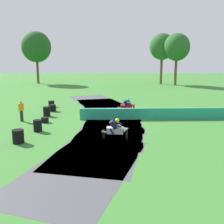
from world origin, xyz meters
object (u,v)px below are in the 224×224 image
object	(u,v)px
motorcycle_chase_red	(127,106)
tire_stack_extra_a	(52,108)
tire_stack_near	(18,136)
tire_stack_extra_b	(51,104)
motorcycle_lead_white	(116,129)
track_marshal	(21,111)
tire_stack_mid_b	(45,120)
tire_stack_far	(47,112)
tire_stack_mid_a	(38,126)
traffic_cone	(171,112)

from	to	relation	value
motorcycle_chase_red	tire_stack_extra_a	xyz separation A→B (m)	(-6.83, 0.65, -0.33)
tire_stack_near	tire_stack_extra_b	size ratio (longest dim) A/B	1.33
motorcycle_lead_white	track_marshal	distance (m)	8.63
tire_stack_near	track_marshal	size ratio (longest dim) A/B	0.49
tire_stack_mid_b	tire_stack_extra_a	distance (m)	4.28
motorcycle_lead_white	track_marshal	bearing A→B (deg)	147.51
motorcycle_lead_white	tire_stack_far	bearing A→B (deg)	131.91
motorcycle_chase_red	motorcycle_lead_white	bearing A→B (deg)	-97.56
tire_stack_mid_a	tire_stack_near	bearing A→B (deg)	-100.37
tire_stack_extra_b	tire_stack_far	bearing A→B (deg)	-82.13
track_marshal	tire_stack_mid_b	bearing A→B (deg)	-11.46
motorcycle_chase_red	track_marshal	distance (m)	8.93
motorcycle_chase_red	track_marshal	bearing A→B (deg)	-158.74
tire_stack_near	traffic_cone	size ratio (longest dim) A/B	1.82
tire_stack_mid_b	tire_stack_extra_b	xyz separation A→B (m)	(-0.97, 6.42, 0.10)
motorcycle_chase_red	tire_stack_mid_b	world-z (taller)	motorcycle_chase_red
motorcycle_lead_white	tire_stack_near	bearing A→B (deg)	-173.58
motorcycle_chase_red	tire_stack_extra_a	size ratio (longest dim) A/B	2.53
tire_stack_mid_b	tire_stack_far	distance (m)	2.23
motorcycle_lead_white	motorcycle_chase_red	world-z (taller)	motorcycle_lead_white
motorcycle_chase_red	tire_stack_mid_a	world-z (taller)	motorcycle_chase_red
tire_stack_near	tire_stack_extra_a	xyz separation A→B (m)	(-0.10, 9.16, -0.10)
tire_stack_mid_b	motorcycle_lead_white	bearing A→B (deg)	-38.26
motorcycle_chase_red	tire_stack_far	size ratio (longest dim) A/B	2.11
tire_stack_mid_b	tire_stack_mid_a	bearing A→B (deg)	-86.57
tire_stack_far	tire_stack_extra_b	xyz separation A→B (m)	(-0.59, 4.23, -0.10)
tire_stack_extra_b	track_marshal	distance (m)	6.13
motorcycle_chase_red	tire_stack_near	distance (m)	10.86
motorcycle_lead_white	track_marshal	size ratio (longest dim) A/B	1.05
motorcycle_chase_red	tire_stack_near	bearing A→B (deg)	-128.35
tire_stack_mid_b	track_marshal	world-z (taller)	track_marshal
motorcycle_lead_white	tire_stack_mid_a	size ratio (longest dim) A/B	2.13
tire_stack_extra_b	tire_stack_mid_a	bearing A→B (deg)	-82.79
tire_stack_extra_a	track_marshal	size ratio (longest dim) A/B	0.41
motorcycle_chase_red	traffic_cone	bearing A→B (deg)	-13.24
tire_stack_mid_a	motorcycle_lead_white	bearing A→B (deg)	-18.96
tire_stack_far	traffic_cone	size ratio (longest dim) A/B	1.82
traffic_cone	tire_stack_near	bearing A→B (deg)	-144.01
tire_stack_near	tire_stack_far	world-z (taller)	same
tire_stack_near	track_marshal	bearing A→B (deg)	106.73
tire_stack_mid_b	tire_stack_far	xyz separation A→B (m)	(-0.39, 2.19, 0.20)
motorcycle_lead_white	motorcycle_chase_red	size ratio (longest dim) A/B	1.01
tire_stack_extra_b	traffic_cone	world-z (taller)	tire_stack_extra_b
tire_stack_mid_a	tire_stack_far	bearing A→B (deg)	96.60
tire_stack_mid_a	track_marshal	distance (m)	3.51
tire_stack_far	motorcycle_lead_white	bearing A→B (deg)	-48.09
tire_stack_far	tire_stack_extra_a	world-z (taller)	tire_stack_far
tire_stack_far	traffic_cone	xyz separation A→B (m)	(10.59, 0.55, -0.18)
tire_stack_near	tire_stack_extra_a	world-z (taller)	tire_stack_near
tire_stack_mid_a	tire_stack_far	world-z (taller)	same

